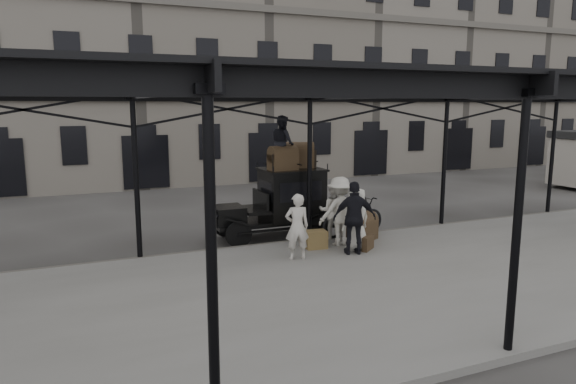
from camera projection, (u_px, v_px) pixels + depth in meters
name	position (u px, v px, depth m)	size (l,w,h in m)	color
ground	(340.00, 261.00, 13.85)	(120.00, 120.00, 0.00)	#383533
platform	(382.00, 282.00, 12.02)	(28.00, 8.00, 0.15)	slate
canopy	(381.00, 85.00, 11.51)	(22.50, 9.00, 4.74)	black
building_frontage	(190.00, 54.00, 29.02)	(64.00, 8.00, 14.00)	slate
taxi	(282.00, 200.00, 16.23)	(3.65, 1.55, 2.18)	black
porter_left	(297.00, 227.00, 13.39)	(0.64, 0.42, 1.75)	beige
porter_midleft	(333.00, 211.00, 15.43)	(0.84, 0.65, 1.72)	silver
porter_centre	(357.00, 219.00, 14.28)	(0.86, 0.56, 1.75)	beige
porter_official	(355.00, 218.00, 13.84)	(1.17, 0.49, 2.00)	black
porter_right	(340.00, 211.00, 14.75)	(1.29, 0.74, 1.99)	beige
bicycle	(353.00, 217.00, 15.90)	(0.79, 2.26, 1.19)	black
porter_roof	(283.00, 142.00, 15.82)	(0.81, 0.63, 1.68)	black
steamer_trunk_roof_near	(283.00, 160.00, 15.75)	(0.86, 0.52, 0.63)	#453420
steamer_trunk_roof_far	(299.00, 157.00, 16.45)	(0.93, 0.57, 0.68)	#453420
steamer_trunk_platform	(362.00, 229.00, 15.37)	(0.96, 0.58, 0.70)	#453420
wicker_hamper	(316.00, 239.00, 14.54)	(0.60, 0.45, 0.50)	olive
suitcase_upright	(363.00, 231.00, 15.59)	(0.15, 0.60, 0.45)	#453420
suitcase_flat	(368.00, 243.00, 14.36)	(0.60, 0.15, 0.40)	#453420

